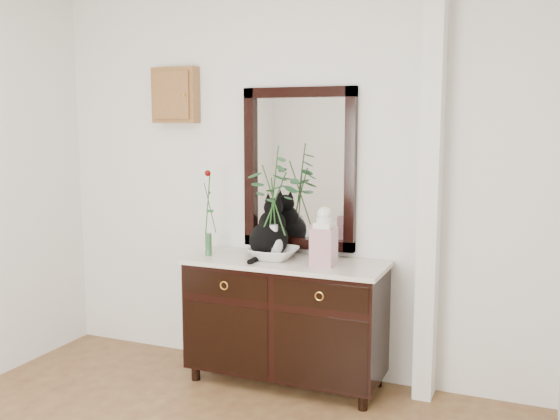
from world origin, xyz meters
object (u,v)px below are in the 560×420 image
at_px(cat, 269,227).
at_px(lotus_bowl, 274,254).
at_px(sideboard, 286,315).
at_px(ginger_jar, 324,235).

height_order(cat, lotus_bowl, cat).
distance_m(sideboard, lotus_bowl, 0.42).
bearing_deg(lotus_bowl, sideboard, 0.50).
xyz_separation_m(cat, lotus_bowl, (0.06, -0.06, -0.16)).
bearing_deg(ginger_jar, sideboard, 170.51).
height_order(lotus_bowl, ginger_jar, ginger_jar).
distance_m(sideboard, ginger_jar, 0.64).
distance_m(sideboard, cat, 0.60).
bearing_deg(cat, ginger_jar, -13.66).
relative_size(sideboard, cat, 3.28).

